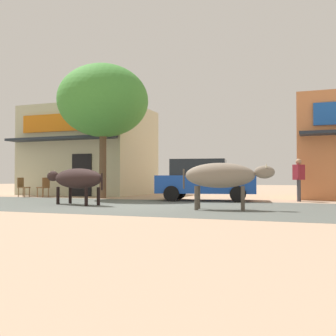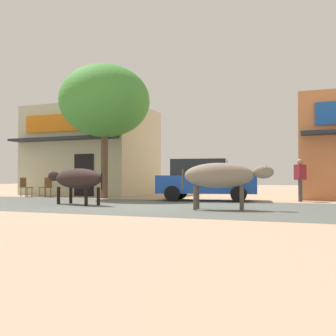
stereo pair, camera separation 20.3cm
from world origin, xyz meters
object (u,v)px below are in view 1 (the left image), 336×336
Objects in this scene: cafe_chair_near_tree at (44,186)px; cafe_chair_by_doorway at (23,186)px; roadside_tree at (103,101)px; cow_near_brown at (77,179)px; cow_far_dark at (222,176)px; pedestrian_by_shop at (299,176)px; parked_hatchback_car at (204,179)px.

cafe_chair_near_tree is 1.00× the size of cafe_chair_by_doorway.
cafe_chair_by_doorway is at bearing -177.07° from roadside_tree.
cafe_chair_near_tree is (-3.13, -0.03, -3.82)m from roadside_tree.
cow_near_brown is 6.78m from cafe_chair_by_doorway.
cow_far_dark is 2.79× the size of cafe_chair_by_doorway.
pedestrian_by_shop is (8.26, 0.60, -3.37)m from roadside_tree.
cafe_chair_by_doorway is at bearing 145.21° from cow_near_brown.
cow_far_dark is at bearing -68.47° from parked_hatchback_car.
parked_hatchback_car reaches higher than cow_far_dark.
cow_far_dark is at bearing -24.80° from cafe_chair_near_tree.
pedestrian_by_shop reaches higher than cow_far_dark.
cow_far_dark is 1.56× the size of pedestrian_by_shop.
cow_far_dark reaches higher than cow_near_brown.
pedestrian_by_shop is 12.52m from cafe_chair_by_doorway.
cow_near_brown is at bearing -71.77° from roadside_tree.
pedestrian_by_shop is (6.92, 4.68, 0.09)m from cow_near_brown.
roadside_tree is 3.64× the size of pedestrian_by_shop.
cafe_chair_near_tree is (-9.51, 4.39, -0.45)m from cow_far_dark.
parked_hatchback_car is 7.82m from cafe_chair_near_tree.
cafe_chair_by_doorway is at bearing -179.33° from parked_hatchback_car.
cow_far_dark is at bearing -34.72° from roadside_tree.
roadside_tree is at bearing -175.87° from pedestrian_by_shop.
cafe_chair_near_tree is (-4.47, 4.05, -0.36)m from cow_near_brown.
parked_hatchback_car is at bearing -0.61° from cafe_chair_near_tree.
roadside_tree is at bearing 0.53° from cafe_chair_near_tree.
cow_near_brown is 5.05m from cow_far_dark.
pedestrian_by_shop is at bearing 3.72° from cafe_chair_by_doorway.
cafe_chair_by_doorway is (-10.60, 4.21, -0.45)m from cow_far_dark.
parked_hatchback_car is 3.65m from pedestrian_by_shop.
pedestrian_by_shop is at bearing 34.07° from cow_near_brown.
cow_far_dark is 5.36m from pedestrian_by_shop.
pedestrian_by_shop is at bearing 4.13° from roadside_tree.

